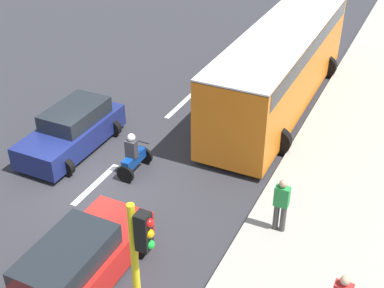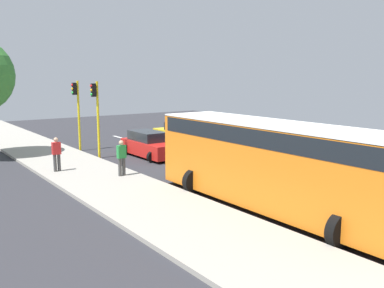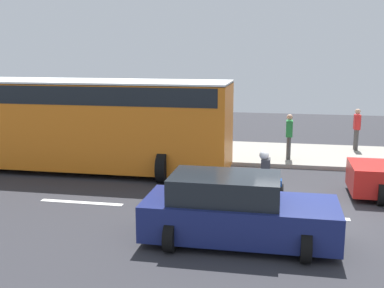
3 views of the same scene
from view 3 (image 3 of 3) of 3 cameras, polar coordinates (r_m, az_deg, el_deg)
The scene contains 9 objects.
ground_plane at distance 12.66m, azimuth 12.96°, elevation -8.69°, with size 40.00×60.00×0.10m, color #2D2D33.
sidewalk at distance 19.36m, azimuth 12.29°, elevation -1.29°, with size 4.00×60.00×0.15m, color #9E998E.
lane_stripe_mid at distance 12.64m, azimuth 12.97°, elevation -8.45°, with size 0.20×2.40×0.01m, color white.
lane_stripe_south at distance 13.74m, azimuth -13.08°, elevation -6.84°, with size 0.20×2.40×0.01m, color white.
car_dark_blue at distance 10.62m, azimuth 5.34°, elevation -8.03°, with size 2.16×4.24×1.52m.
city_bus at distance 17.19m, azimuth -14.08°, elevation 3.06°, with size 3.20×11.00×3.16m.
motorcycle at distance 13.21m, azimuth 8.24°, elevation -4.50°, with size 0.60×1.30×1.53m.
pedestrian_near_signal at distance 20.50m, azimuth 19.12°, elevation 1.84°, with size 0.40×0.24×1.69m.
pedestrian_by_tree at distance 18.14m, azimuth 11.55°, elevation 1.07°, with size 0.40×0.24×1.69m.
Camera 3 is at (-11.90, 0.58, 4.23)m, focal length 44.54 mm.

